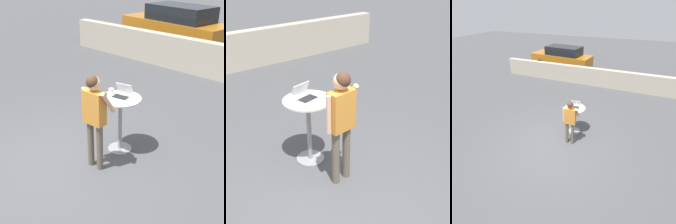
% 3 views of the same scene
% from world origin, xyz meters
% --- Properties ---
extents(ground_plane, '(50.00, 50.00, 0.00)m').
position_xyz_m(ground_plane, '(0.00, 0.00, 0.00)').
color(ground_plane, '#4C4C4F').
extents(pavement_kerb, '(12.34, 0.35, 1.05)m').
position_xyz_m(pavement_kerb, '(0.00, 5.90, 0.53)').
color(pavement_kerb, '#B2A893').
rests_on(pavement_kerb, ground_plane).
extents(cafe_table, '(0.74, 0.74, 1.06)m').
position_xyz_m(cafe_table, '(0.36, 1.06, 0.72)').
color(cafe_table, gray).
rests_on(cafe_table, ground_plane).
extents(laptop, '(0.38, 0.37, 0.22)m').
position_xyz_m(laptop, '(0.35, 1.11, 1.11)').
color(laptop, silver).
rests_on(laptop, cafe_table).
extents(coffee_mug, '(0.13, 0.09, 0.10)m').
position_xyz_m(coffee_mug, '(0.12, 1.08, 1.11)').
color(coffee_mug, white).
rests_on(coffee_mug, cafe_table).
extents(standing_person, '(0.52, 0.38, 1.67)m').
position_xyz_m(standing_person, '(0.43, 0.37, 1.05)').
color(standing_person, brown).
rests_on(standing_person, ground_plane).
extents(parked_car_near_street, '(4.74, 2.13, 1.65)m').
position_xyz_m(parked_car_near_street, '(-3.26, 8.29, 0.84)').
color(parked_car_near_street, '#B76B19').
rests_on(parked_car_near_street, ground_plane).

